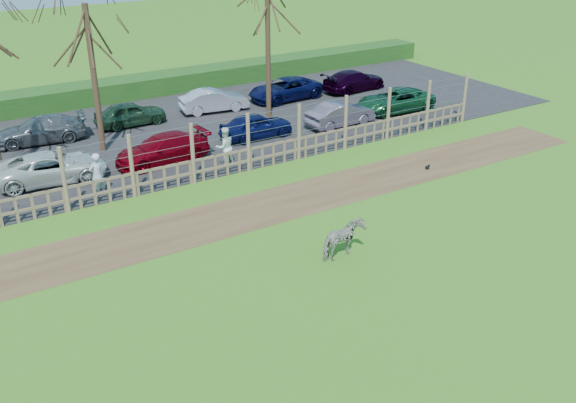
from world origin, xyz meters
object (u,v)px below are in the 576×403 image
crow (427,167)px  car_5 (340,114)px  visitor_a (97,175)px  visitor_b (225,147)px  tree_mid (90,43)px  car_9 (40,130)px  car_10 (130,114)px  car_12 (285,89)px  car_11 (214,100)px  car_2 (52,167)px  car_6 (395,100)px  tree_right (268,15)px  zebra (343,240)px  car_4 (256,126)px  car_13 (354,80)px  car_3 (162,149)px

crow → car_5: (0.25, 6.60, 0.55)m
visitor_a → visitor_b: same height
tree_mid → visitor_b: tree_mid is taller
car_9 → car_10: (4.44, 0.20, 0.00)m
visitor_a → car_9: size_ratio=0.42×
tree_mid → car_12: (11.37, 2.71, -4.23)m
car_9 → car_11: 9.03m
car_2 → car_6: size_ratio=1.00×
car_2 → car_5: size_ratio=1.19×
car_2 → car_11: bearing=-55.1°
tree_right → car_2: (-11.79, -2.92, -4.60)m
visitor_a → car_9: (-0.46, 7.45, -0.26)m
tree_right → car_5: tree_right is taller
car_9 → visitor_b: bearing=45.9°
visitor_a → zebra: bearing=105.0°
car_5 → car_11: same height
tree_mid → crow: tree_mid is taller
zebra → visitor_b: 8.87m
visitor_b → car_9: (-5.95, 7.28, -0.26)m
visitor_b → tree_right: bearing=-134.8°
visitor_a → car_4: (8.40, 2.66, -0.26)m
car_11 → car_12: 4.44m
car_12 → visitor_a: bearing=-63.7°
tree_right → car_11: (-2.07, 2.30, -4.60)m
car_2 → car_10: 7.36m
car_4 → car_13: 10.11m
car_2 → visitor_b: bearing=-101.7°
zebra → car_11: size_ratio=0.41×
tree_mid → visitor_a: tree_mid is taller
tree_right → car_3: size_ratio=1.78×
visitor_b → car_11: 8.03m
tree_mid → visitor_b: size_ratio=3.96×
car_9 → car_13: 18.00m
car_4 → car_10: bearing=42.1°
tree_right → zebra: bearing=-111.5°
car_4 → car_11: same height
tree_mid → car_11: bearing=22.0°
car_9 → car_12: 13.47m
car_11 → zebra: bearing=176.0°
zebra → car_13: 20.00m
car_4 → car_6: (8.42, -0.21, 0.00)m
car_2 → car_13: 19.25m
car_2 → car_5: same height
visitor_b → car_12: bearing=-135.3°
visitor_b → car_5: 7.60m
crow → car_2: size_ratio=0.05×
zebra → car_6: zebra is taller
car_2 → car_3: size_ratio=1.04×
car_12 → car_13: size_ratio=1.04×
tree_mid → car_6: tree_mid is taller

